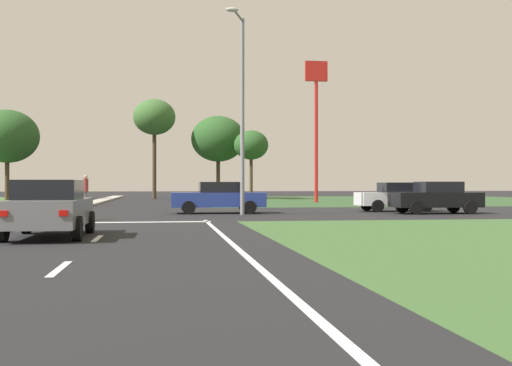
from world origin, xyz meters
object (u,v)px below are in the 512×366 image
pedestrian_at_median (86,186)px  fastfood_pole_sign (316,99)px  car_white_near (397,197)px  treeline_third (7,136)px  treeline_fifth (251,145)px  car_black_seventh (436,197)px  treeline_fourth (154,118)px  car_grey_second (50,208)px  car_silver_sixth (62,193)px  car_blue_third (219,197)px  street_lamp_second (241,104)px  car_teal_fifth (50,194)px  treeline_sixth (218,139)px

pedestrian_at_median → fastfood_pole_sign: 19.60m
car_white_near → pedestrian_at_median: bearing=58.0°
treeline_third → treeline_fifth: 22.06m
car_white_near → treeline_fifth: (-4.01, 27.44, 4.37)m
car_black_seventh → treeline_fourth: bearing=23.0°
car_grey_second → car_silver_sixth: size_ratio=1.01×
pedestrian_at_median → car_black_seventh: bearing=96.6°
treeline_third → treeline_fourth: bearing=16.6°
car_white_near → car_blue_third: (-9.54, -0.93, 0.01)m
car_blue_third → pedestrian_at_median: 14.11m
street_lamp_second → treeline_fourth: size_ratio=0.94×
car_blue_third → car_teal_fifth: bearing=39.8°
car_teal_fifth → treeline_third: 17.35m
car_silver_sixth → treeline_fifth: size_ratio=0.65×
pedestrian_at_median → street_lamp_second: bearing=75.8°
car_silver_sixth → treeline_third: size_ratio=0.53×
car_grey_second → pedestrian_at_median: (-2.10, 25.18, 0.52)m
car_blue_third → pedestrian_at_median: bearing=33.6°
car_blue_third → pedestrian_at_median: pedestrian_at_median is taller
car_white_near → car_black_seventh: car_black_seventh is taller
car_black_seventh → treeline_fourth: size_ratio=0.44×
treeline_fifth → car_teal_fifth: bearing=-134.1°
car_blue_third → pedestrian_at_median: (-7.80, 11.75, 0.52)m
treeline_fourth → car_teal_fifth: bearing=-108.7°
car_teal_fifth → treeline_sixth: bearing=-122.8°
fastfood_pole_sign → treeline_fourth: bearing=134.4°
car_white_near → treeline_fifth: size_ratio=0.63×
car_teal_fifth → treeline_fifth: 22.94m
car_blue_third → car_teal_fifth: car_blue_third is taller
car_white_near → pedestrian_at_median: size_ratio=2.17×
treeline_fifth → car_blue_third: bearing=-101.0°
pedestrian_at_median → car_silver_sixth: bearing=-115.5°
car_silver_sixth → street_lamp_second: street_lamp_second is taller
car_white_near → street_lamp_second: (-8.64, -2.82, 4.40)m
car_blue_third → treeline_fourth: size_ratio=0.47×
treeline_third → treeline_sixth: 19.74m
pedestrian_at_median → treeline_third: treeline_third is taller
fastfood_pole_sign → treeline_sixth: (-6.68, 13.99, -2.26)m
street_lamp_second → treeline_fifth: 30.61m
car_black_seventh → treeline_fifth: treeline_fifth is taller
car_white_near → treeline_fourth: bearing=23.4°
treeline_fifth → pedestrian_at_median: bearing=-128.7°
treeline_sixth → treeline_third: bearing=-166.6°
car_blue_third → treeline_third: bearing=30.9°
car_blue_third → treeline_third: (-16.51, 27.56, 4.91)m
car_blue_third → car_silver_sixth: size_ratio=1.08×
car_blue_third → treeline_sixth: bearing=-4.8°
car_white_near → car_grey_second: 20.94m
fastfood_pole_sign → car_grey_second: bearing=-115.5°
car_teal_fifth → treeline_third: treeline_third is taller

